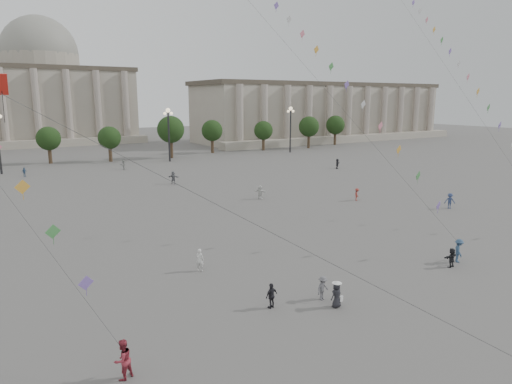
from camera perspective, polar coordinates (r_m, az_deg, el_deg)
ground at (r=28.09m, az=13.67°, el=-15.23°), size 360.00×360.00×0.00m
hall_east at (r=145.18m, az=8.49°, el=9.88°), size 84.00×26.22×17.20m
hall_central at (r=147.71m, az=-25.02°, el=11.22°), size 48.30×34.30×35.50m
tree_row at (r=97.33m, az=-20.88°, el=6.66°), size 137.12×5.12×8.00m
lamp_post_mid_east at (r=93.59m, az=-10.88°, el=8.25°), size 2.00×0.90×10.65m
lamp_post_far_east at (r=107.94m, az=4.34°, el=8.84°), size 2.00×0.90×10.65m
person_crowd_0 at (r=83.48m, az=-26.98°, el=2.24°), size 0.95×0.77×1.51m
person_crowd_3 at (r=37.76m, az=23.25°, el=-7.54°), size 1.41×0.51×1.50m
person_crowd_4 at (r=85.00m, az=-16.22°, el=3.30°), size 1.63×1.51×1.82m
person_crowd_6 at (r=29.72m, az=8.34°, el=-11.80°), size 1.13×0.83×1.57m
person_crowd_7 at (r=57.70m, az=0.53°, el=-0.03°), size 1.48×1.55×1.75m
person_crowd_8 at (r=58.23m, az=12.50°, el=-0.30°), size 1.01×1.17×1.57m
person_crowd_9 at (r=84.21m, az=10.13°, el=3.50°), size 1.66×1.37×1.78m
person_crowd_12 at (r=68.97m, az=-10.30°, el=1.78°), size 1.66×1.69×1.94m
person_crowd_13 at (r=34.23m, az=-7.05°, el=-8.42°), size 0.73×0.73×1.71m
person_crowd_14 at (r=57.29m, az=23.07°, el=-1.03°), size 1.30×1.31×1.81m
tourist_4 at (r=28.38m, az=1.96°, el=-12.82°), size 0.99×0.59×1.58m
kite_flyer_0 at (r=22.76m, az=-16.31°, el=-19.46°), size 1.14×1.04×1.91m
kite_flyer_1 at (r=39.03m, az=24.01°, el=-6.71°), size 1.31×1.36×1.86m
hat_person at (r=28.86m, az=10.05°, el=-12.45°), size 0.83×0.60×1.69m
kite_train_east at (r=69.41m, az=20.18°, el=19.48°), size 20.36×44.76×63.60m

